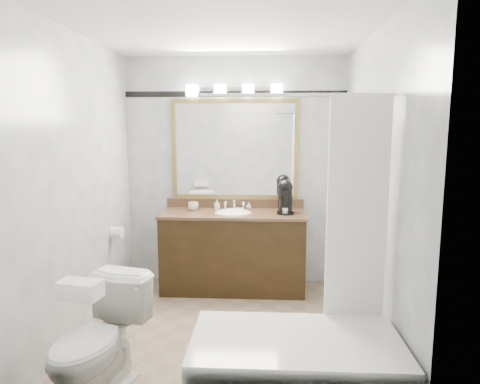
# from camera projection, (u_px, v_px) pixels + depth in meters

# --- Properties ---
(room) EXTENTS (2.42, 2.62, 2.52)m
(room) POSITION_uv_depth(u_px,v_px,m) (224.00, 189.00, 3.46)
(room) COLOR gray
(room) RESTS_ON ground
(vanity) EXTENTS (1.53, 0.58, 0.97)m
(vanity) POSITION_uv_depth(u_px,v_px,m) (233.00, 250.00, 4.59)
(vanity) COLOR black
(vanity) RESTS_ON ground
(mirror) EXTENTS (1.40, 0.04, 1.10)m
(mirror) POSITION_uv_depth(u_px,v_px,m) (235.00, 150.00, 4.69)
(mirror) COLOR olive
(mirror) RESTS_ON room
(vanity_light_bar) EXTENTS (1.02, 0.14, 0.12)m
(vanity_light_bar) POSITION_uv_depth(u_px,v_px,m) (234.00, 90.00, 4.54)
(vanity_light_bar) COLOR silver
(vanity_light_bar) RESTS_ON room
(accent_stripe) EXTENTS (2.40, 0.01, 0.06)m
(accent_stripe) POSITION_uv_depth(u_px,v_px,m) (235.00, 94.00, 4.61)
(accent_stripe) COLOR black
(accent_stripe) RESTS_ON room
(bathtub) EXTENTS (1.30, 0.75, 1.96)m
(bathtub) POSITION_uv_depth(u_px,v_px,m) (299.00, 362.00, 2.69)
(bathtub) COLOR white
(bathtub) RESTS_ON ground
(tp_roll) EXTENTS (0.11, 0.12, 0.12)m
(tp_roll) POSITION_uv_depth(u_px,v_px,m) (117.00, 233.00, 4.26)
(tp_roll) COLOR white
(tp_roll) RESTS_ON room
(toilet) EXTENTS (0.61, 0.84, 0.77)m
(toilet) POSITION_uv_depth(u_px,v_px,m) (97.00, 342.00, 2.72)
(toilet) COLOR white
(toilet) RESTS_ON ground
(tissue_box) EXTENTS (0.26, 0.17, 0.10)m
(tissue_box) POSITION_uv_depth(u_px,v_px,m) (80.00, 289.00, 2.46)
(tissue_box) COLOR white
(tissue_box) RESTS_ON toilet
(coffee_maker) EXTENTS (0.18, 0.23, 0.35)m
(coffee_maker) POSITION_uv_depth(u_px,v_px,m) (285.00, 196.00, 4.47)
(coffee_maker) COLOR black
(coffee_maker) RESTS_ON vanity
(cup_left) EXTENTS (0.15, 0.15, 0.09)m
(cup_left) POSITION_uv_depth(u_px,v_px,m) (193.00, 206.00, 4.64)
(cup_left) COLOR white
(cup_left) RESTS_ON vanity
(soap_bottle_a) EXTENTS (0.06, 0.07, 0.11)m
(soap_bottle_a) POSITION_uv_depth(u_px,v_px,m) (217.00, 205.00, 4.66)
(soap_bottle_a) COLOR white
(soap_bottle_a) RESTS_ON vanity
(soap_bottle_b) EXTENTS (0.07, 0.07, 0.07)m
(soap_bottle_b) POSITION_uv_depth(u_px,v_px,m) (249.00, 206.00, 4.70)
(soap_bottle_b) COLOR white
(soap_bottle_b) RESTS_ON vanity
(soap_bar) EXTENTS (0.08, 0.06, 0.02)m
(soap_bar) POSITION_uv_depth(u_px,v_px,m) (239.00, 209.00, 4.64)
(soap_bar) COLOR beige
(soap_bar) RESTS_ON vanity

